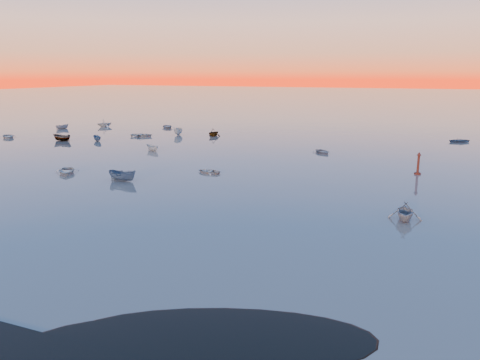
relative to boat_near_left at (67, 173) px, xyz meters
The scene contains 7 objects.
ground 74.73m from the boat_near_left, 72.15° to the left, with size 600.00×600.00×0.00m, color #665C55.
mud_lobes 37.64m from the boat_near_left, 52.52° to the right, with size 140.00×6.00×0.07m, color black, non-canonical shape.
moored_fleet 33.27m from the boat_near_left, 46.50° to the left, with size 124.00×58.00×1.20m, color silver, non-canonical shape.
boat_near_left is the anchor object (origin of this frame).
boat_near_center 9.72m from the boat_near_left, ahead, with size 4.00×1.69×1.38m, color #3B5471.
boat_near_right 43.86m from the boat_near_left, ahead, with size 3.83×1.72×1.34m, color slate.
channel_marker 47.39m from the boat_near_left, 21.53° to the left, with size 0.89×0.89×3.15m.
Camera 1 is at (22.23, -19.54, 13.39)m, focal length 35.00 mm.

